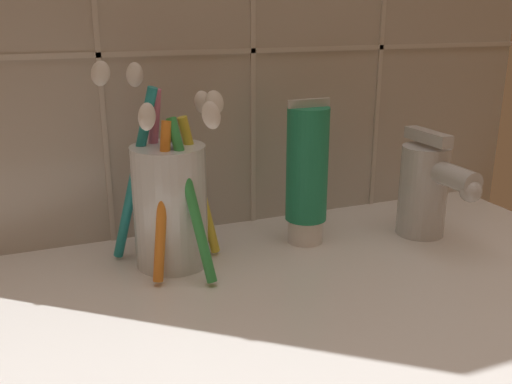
# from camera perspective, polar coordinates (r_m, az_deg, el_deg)

# --- Properties ---
(sink_counter) EXTENTS (0.62, 0.35, 0.02)m
(sink_counter) POSITION_cam_1_polar(r_m,az_deg,el_deg) (0.50, 5.18, -10.42)
(sink_counter) COLOR white
(sink_counter) RESTS_ON ground
(toothbrush_cup) EXTENTS (0.12, 0.12, 0.19)m
(toothbrush_cup) POSITION_cam_1_polar(r_m,az_deg,el_deg) (0.52, -8.58, -0.69)
(toothbrush_cup) COLOR silver
(toothbrush_cup) RESTS_ON sink_counter
(toothpaste_tube) EXTENTS (0.04, 0.04, 0.15)m
(toothpaste_tube) POSITION_cam_1_polar(r_m,az_deg,el_deg) (0.57, 5.12, 1.86)
(toothpaste_tube) COLOR white
(toothpaste_tube) RESTS_ON sink_counter
(sink_faucet) EXTENTS (0.05, 0.11, 0.11)m
(sink_faucet) POSITION_cam_1_polar(r_m,az_deg,el_deg) (0.61, 16.77, 0.47)
(sink_faucet) COLOR silver
(sink_faucet) RESTS_ON sink_counter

